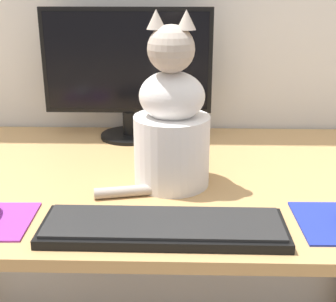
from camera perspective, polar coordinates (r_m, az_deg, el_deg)
The scene contains 4 objects.
desk at distance 1.18m, azimuth -2.30°, elevation -6.69°, with size 1.42×0.76×0.72m.
monitor at distance 1.36m, azimuth -4.99°, elevation 9.88°, with size 0.49×0.17×0.38m.
keyboard at distance 0.88m, azimuth -0.56°, elevation -9.24°, with size 0.46×0.14×0.02m.
cat at distance 1.04m, azimuth 0.40°, elevation 3.34°, with size 0.26×0.20×0.39m.
Camera 1 is at (0.08, -1.05, 1.17)m, focal length 50.00 mm.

